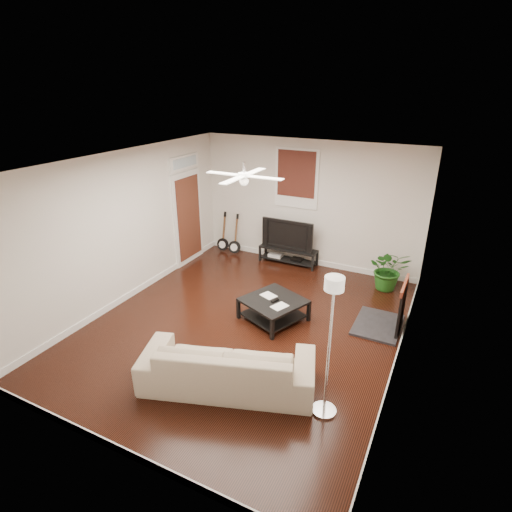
# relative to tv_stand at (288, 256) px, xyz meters

# --- Properties ---
(room) EXTENTS (5.01, 6.01, 2.81)m
(room) POSITION_rel_tv_stand_xyz_m (0.36, -2.78, 1.21)
(room) COLOR black
(room) RESTS_ON ground
(brick_accent) EXTENTS (0.02, 2.20, 2.80)m
(brick_accent) POSITION_rel_tv_stand_xyz_m (2.84, -1.78, 1.21)
(brick_accent) COLOR #B4523A
(brick_accent) RESTS_ON floor
(fireplace) EXTENTS (0.80, 1.10, 0.92)m
(fireplace) POSITION_rel_tv_stand_xyz_m (2.56, -1.78, 0.27)
(fireplace) COLOR black
(fireplace) RESTS_ON floor
(window_back) EXTENTS (1.00, 0.06, 1.30)m
(window_back) POSITION_rel_tv_stand_xyz_m (0.06, 0.19, 1.76)
(window_back) COLOR #360F0E
(window_back) RESTS_ON wall_back
(door_left) EXTENTS (0.08, 1.00, 2.50)m
(door_left) POSITION_rel_tv_stand_xyz_m (-2.10, -0.88, 1.06)
(door_left) COLOR white
(door_left) RESTS_ON wall_left
(tv_stand) EXTENTS (1.34, 0.36, 0.38)m
(tv_stand) POSITION_rel_tv_stand_xyz_m (0.00, 0.00, 0.00)
(tv_stand) COLOR black
(tv_stand) RESTS_ON floor
(tv) EXTENTS (1.20, 0.16, 0.69)m
(tv) POSITION_rel_tv_stand_xyz_m (0.00, 0.02, 0.54)
(tv) COLOR black
(tv) RESTS_ON tv_stand
(coffee_table) EXTENTS (1.22, 1.22, 0.39)m
(coffee_table) POSITION_rel_tv_stand_xyz_m (0.70, -2.39, 0.01)
(coffee_table) COLOR black
(coffee_table) RESTS_ON floor
(sofa) EXTENTS (2.52, 1.61, 0.69)m
(sofa) POSITION_rel_tv_stand_xyz_m (0.84, -4.22, 0.16)
(sofa) COLOR #C3A892
(sofa) RESTS_ON floor
(floor_lamp) EXTENTS (0.40, 0.40, 1.92)m
(floor_lamp) POSITION_rel_tv_stand_xyz_m (2.19, -4.12, 0.77)
(floor_lamp) COLOR silver
(floor_lamp) RESTS_ON floor
(potted_plant) EXTENTS (0.93, 0.86, 0.86)m
(potted_plant) POSITION_rel_tv_stand_xyz_m (2.29, -0.29, 0.24)
(potted_plant) COLOR #1E5B1A
(potted_plant) RESTS_ON floor
(guitar_left) EXTENTS (0.31, 0.22, 0.98)m
(guitar_left) POSITION_rel_tv_stand_xyz_m (-1.74, -0.03, 0.30)
(guitar_left) COLOR black
(guitar_left) RESTS_ON floor
(guitar_right) EXTENTS (0.33, 0.25, 0.98)m
(guitar_right) POSITION_rel_tv_stand_xyz_m (-1.39, -0.06, 0.30)
(guitar_right) COLOR black
(guitar_right) RESTS_ON floor
(ceiling_fan) EXTENTS (1.24, 1.24, 0.32)m
(ceiling_fan) POSITION_rel_tv_stand_xyz_m (0.36, -2.78, 2.41)
(ceiling_fan) COLOR white
(ceiling_fan) RESTS_ON ceiling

